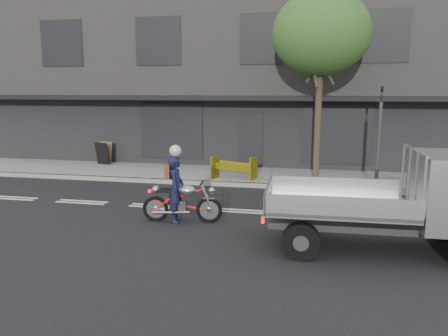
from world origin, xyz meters
The scene contains 11 objects.
ground centered at (0.00, 0.00, 0.00)m, with size 80.00×80.00×0.00m, color black.
sidewalk centered at (0.00, 4.70, 0.07)m, with size 32.00×3.20×0.15m, color gray.
kerb centered at (0.00, 3.10, 0.07)m, with size 32.00×0.20×0.15m, color gray.
building_main centered at (0.00, 11.30, 4.00)m, with size 26.00×10.00×8.00m, color slate.
street_tree centered at (2.20, 4.20, 5.28)m, with size 3.40×3.40×6.74m.
traffic_light_pole centered at (4.20, 3.35, 1.65)m, with size 0.12×0.12×3.50m.
motorcycle centered at (-1.20, -1.28, 0.55)m, with size 2.09×0.61×1.08m.
rider centered at (-1.35, -1.28, 0.86)m, with size 0.63×0.41×1.73m, color #131736.
flatbed_ute centered at (4.62, -2.31, 1.27)m, with size 4.84×2.11×2.22m.
construction_barrier centered at (-0.76, 3.50, 0.58)m, with size 1.54×0.61×0.86m, color #D5C00B, non-canonical shape.
sandwich_board centered at (-6.94, 5.55, 0.64)m, with size 0.62×0.41×0.98m, color black, non-canonical shape.
Camera 1 is at (2.10, -11.79, 3.42)m, focal length 35.00 mm.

